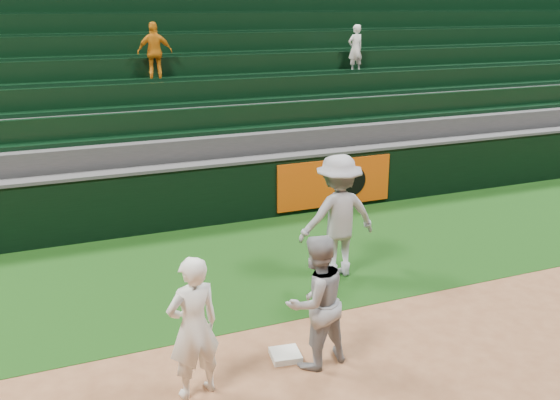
# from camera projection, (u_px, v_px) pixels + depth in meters

# --- Properties ---
(ground) EXTENTS (70.00, 70.00, 0.00)m
(ground) POSITION_uv_depth(u_px,v_px,m) (303.00, 357.00, 7.74)
(ground) COLOR brown
(ground) RESTS_ON ground
(foul_grass) EXTENTS (36.00, 4.20, 0.01)m
(foul_grass) POSITION_uv_depth(u_px,v_px,m) (228.00, 267.00, 10.38)
(foul_grass) COLOR black
(foul_grass) RESTS_ON ground
(first_base) EXTENTS (0.40, 0.40, 0.08)m
(first_base) POSITION_uv_depth(u_px,v_px,m) (285.00, 355.00, 7.71)
(first_base) COLOR white
(first_base) RESTS_ON ground
(first_baseman) EXTENTS (0.67, 0.50, 1.66)m
(first_baseman) POSITION_uv_depth(u_px,v_px,m) (193.00, 327.00, 6.79)
(first_baseman) COLOR white
(first_baseman) RESTS_ON ground
(baserunner) EXTENTS (0.92, 0.78, 1.66)m
(baserunner) POSITION_uv_depth(u_px,v_px,m) (316.00, 302.00, 7.37)
(baserunner) COLOR #92949C
(baserunner) RESTS_ON ground
(base_coach) EXTENTS (1.29, 0.75, 1.98)m
(base_coach) POSITION_uv_depth(u_px,v_px,m) (338.00, 216.00, 9.79)
(base_coach) COLOR #9597A2
(base_coach) RESTS_ON foul_grass
(field_wall) EXTENTS (36.00, 0.45, 1.25)m
(field_wall) POSITION_uv_depth(u_px,v_px,m) (194.00, 195.00, 12.13)
(field_wall) COLOR black
(field_wall) RESTS_ON ground
(stadium_seating) EXTENTS (36.00, 5.95, 5.61)m
(stadium_seating) POSITION_uv_depth(u_px,v_px,m) (151.00, 111.00, 15.12)
(stadium_seating) COLOR #323235
(stadium_seating) RESTS_ON ground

